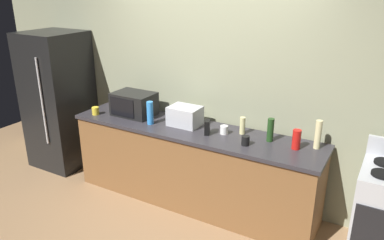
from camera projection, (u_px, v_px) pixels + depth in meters
The scene contains 15 objects.
ground_plane at pixel (173, 218), 4.03m from camera, with size 8.00×8.00×0.00m, color #93704C.
back_wall at pixel (210, 80), 4.22m from camera, with size 6.40×0.10×2.70m, color gray.
counter_run at pixel (192, 166), 4.20m from camera, with size 2.84×0.64×0.90m.
refrigerator at pixel (59, 100), 5.00m from camera, with size 0.72×0.73×1.80m.
microwave at pixel (134, 104), 4.42m from camera, with size 0.48×0.35×0.27m.
toaster_oven at pixel (185, 116), 4.11m from camera, with size 0.34×0.26×0.21m, color #B7BABF.
cordless_phone at pixel (207, 127), 3.88m from camera, with size 0.05×0.11×0.15m, color black.
bottle_vinegar at pixel (242, 126), 3.88m from camera, with size 0.06×0.06×0.18m, color beige.
bottle_wine at pixel (270, 130), 3.69m from camera, with size 0.07×0.07×0.24m, color #1E3F19.
bottle_hand_soap at pixel (318, 135), 3.52m from camera, with size 0.06×0.06×0.28m, color beige.
bottle_hot_sauce at pixel (296, 139), 3.53m from camera, with size 0.08×0.08×0.19m, color red.
bottle_spray_cleaner at pixel (150, 113), 4.13m from camera, with size 0.07×0.07×0.26m, color #338CE5.
mug_white at pixel (224, 130), 3.89m from camera, with size 0.08×0.08×0.09m, color white.
mug_yellow at pixel (95, 111), 4.46m from camera, with size 0.08×0.08×0.09m, color yellow.
mug_black at pixel (245, 141), 3.62m from camera, with size 0.08×0.08×0.09m, color black.
Camera 1 is at (1.87, -2.86, 2.40)m, focal length 35.12 mm.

